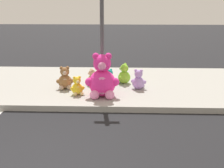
# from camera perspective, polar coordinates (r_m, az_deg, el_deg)

# --- Properties ---
(sidewalk) EXTENTS (28.00, 4.40, 0.15)m
(sidewalk) POSITION_cam_1_polar(r_m,az_deg,el_deg) (9.66, -7.36, -0.12)
(sidewalk) COLOR #9E9B93
(sidewalk) RESTS_ON ground_plane
(sign_pole) EXTENTS (0.56, 0.11, 3.20)m
(sign_pole) POSITION_cam_1_polar(r_m,az_deg,el_deg) (8.43, -1.87, 10.02)
(sign_pole) COLOR #4C4C51
(sign_pole) RESTS_ON sidewalk
(plush_pink_large) EXTENTS (0.90, 0.79, 1.16)m
(plush_pink_large) POSITION_cam_1_polar(r_m,az_deg,el_deg) (8.06, -1.82, 0.86)
(plush_pink_large) COLOR #F22D93
(plush_pink_large) RESTS_ON sidewalk
(plush_brown) EXTENTS (0.50, 0.45, 0.65)m
(plush_brown) POSITION_cam_1_polar(r_m,az_deg,el_deg) (8.93, -8.68, 0.77)
(plush_brown) COLOR olive
(plush_brown) RESTS_ON sidewalk
(plush_yellow) EXTENTS (0.37, 0.36, 0.51)m
(plush_yellow) POSITION_cam_1_polar(r_m,az_deg,el_deg) (8.33, -6.44, -0.60)
(plush_yellow) COLOR yellow
(plush_yellow) RESTS_ON sidewalk
(plush_lime) EXTENTS (0.44, 0.46, 0.61)m
(plush_lime) POSITION_cam_1_polar(r_m,az_deg,el_deg) (9.41, 2.18, 1.60)
(plush_lime) COLOR #8CD133
(plush_lime) RESTS_ON sidewalk
(plush_lavender) EXTENTS (0.44, 0.41, 0.58)m
(plush_lavender) POSITION_cam_1_polar(r_m,az_deg,el_deg) (8.85, 4.92, 0.57)
(plush_lavender) COLOR #B28CD8
(plush_lavender) RESTS_ON sidewalk
(plush_tan) EXTENTS (0.35, 0.37, 0.50)m
(plush_tan) POSITION_cam_1_polar(r_m,az_deg,el_deg) (9.22, -3.80, 1.00)
(plush_tan) COLOR tan
(plush_tan) RESTS_ON sidewalk
(plush_teal) EXTENTS (0.34, 0.33, 0.47)m
(plush_teal) POSITION_cam_1_polar(r_m,az_deg,el_deg) (9.30, -0.50, 1.10)
(plush_teal) COLOR teal
(plush_teal) RESTS_ON sidewalk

